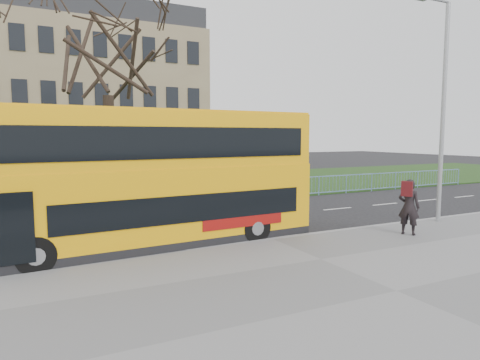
# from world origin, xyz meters

# --- Properties ---
(ground) EXTENTS (120.00, 120.00, 0.00)m
(ground) POSITION_xyz_m (0.00, 0.00, 0.00)
(ground) COLOR black
(ground) RESTS_ON ground
(pavement) EXTENTS (80.00, 10.50, 0.12)m
(pavement) POSITION_xyz_m (0.00, -6.75, 0.06)
(pavement) COLOR slate
(pavement) RESTS_ON ground
(kerb) EXTENTS (80.00, 0.20, 0.14)m
(kerb) POSITION_xyz_m (0.00, -1.55, 0.07)
(kerb) COLOR gray
(kerb) RESTS_ON ground
(grass_verge) EXTENTS (80.00, 15.40, 0.08)m
(grass_verge) POSITION_xyz_m (0.00, 14.30, 0.04)
(grass_verge) COLOR #1A3412
(grass_verge) RESTS_ON ground
(guard_railing) EXTENTS (40.00, 0.12, 1.10)m
(guard_railing) POSITION_xyz_m (0.00, 6.60, 0.55)
(guard_railing) COLOR #6F95C6
(guard_railing) RESTS_ON ground
(bare_tree) EXTENTS (9.01, 9.01, 12.87)m
(bare_tree) POSITION_xyz_m (-3.00, 10.00, 6.51)
(bare_tree) COLOR black
(bare_tree) RESTS_ON grass_verge
(civic_building) EXTENTS (30.00, 15.00, 14.00)m
(civic_building) POSITION_xyz_m (-5.00, 35.00, 7.00)
(civic_building) COLOR #847054
(civic_building) RESTS_ON ground
(yellow_bus) EXTENTS (9.93, 2.89, 4.11)m
(yellow_bus) POSITION_xyz_m (-3.40, -0.51, 2.21)
(yellow_bus) COLOR #F8AD0A
(yellow_bus) RESTS_ON ground
(pedestrian) EXTENTS (0.74, 0.81, 1.87)m
(pedestrian) POSITION_xyz_m (4.38, -3.09, 1.05)
(pedestrian) COLOR black
(pedestrian) RESTS_ON pavement
(street_lamp) EXTENTS (1.74, 0.19, 8.22)m
(street_lamp) POSITION_xyz_m (7.10, -2.00, 4.63)
(street_lamp) COLOR #969A9F
(street_lamp) RESTS_ON pavement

